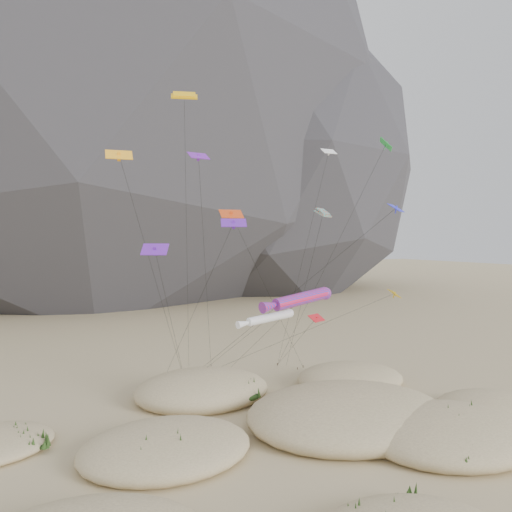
{
  "coord_description": "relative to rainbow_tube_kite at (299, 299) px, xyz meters",
  "views": [
    {
      "loc": [
        -21.6,
        -28.82,
        15.79
      ],
      "look_at": [
        -0.03,
        12.0,
        14.1
      ],
      "focal_mm": 35.0,
      "sensor_mm": 36.0,
      "label": 1
    }
  ],
  "objects": [
    {
      "name": "multi_parafoil",
      "position": [
        2.35,
        -0.25,
        7.62
      ],
      "size": [
        6.28,
        15.78,
        18.52
      ],
      "color": "red",
      "rests_on": "ground"
    },
    {
      "name": "dune_grass",
      "position": [
        -3.65,
        -5.24,
        -9.37
      ],
      "size": [
        40.03,
        26.75,
        1.5
      ],
      "color": "black",
      "rests_on": "ground"
    },
    {
      "name": "delta_kites",
      "position": [
        -0.19,
        1.82,
        7.73
      ],
      "size": [
        31.17,
        21.73,
        25.98
      ],
      "color": "purple",
      "rests_on": "ground"
    },
    {
      "name": "ground",
      "position": [
        -2.85,
        -9.08,
        -10.22
      ],
      "size": [
        500.0,
        500.0,
        0.0
      ],
      "primitive_type": "plane",
      "color": "#CCB789",
      "rests_on": "ground"
    },
    {
      "name": "orange_parafoil",
      "position": [
        -8.23,
        7.29,
        18.49
      ],
      "size": [
        6.15,
        13.14,
        29.62
      ],
      "color": "#EEAD0C",
      "rests_on": "ground"
    },
    {
      "name": "kite_stakes",
      "position": [
        0.33,
        13.49,
        -10.07
      ],
      "size": [
        17.76,
        7.69,
        0.3
      ],
      "color": "#3F2D1E",
      "rests_on": "ground"
    },
    {
      "name": "white_tube_kite",
      "position": [
        -3.01,
        0.51,
        -1.58
      ],
      "size": [
        6.2,
        13.14,
        9.26
      ],
      "color": "white",
      "rests_on": "ground"
    },
    {
      "name": "rainbow_tube_kite",
      "position": [
        0.0,
        0.0,
        0.0
      ],
      "size": [
        8.33,
        17.16,
        11.15
      ],
      "color": "#F01940",
      "rests_on": "ground"
    },
    {
      "name": "rock_headland",
      "position": [
        3.52,
        109.64,
        62.47
      ],
      "size": [
        226.37,
        148.64,
        177.5
      ],
      "color": "black",
      "rests_on": "ground"
    },
    {
      "name": "dunes",
      "position": [
        -3.34,
        -5.46,
        -9.49
      ],
      "size": [
        50.04,
        38.8,
        3.82
      ],
      "color": "#CCB789",
      "rests_on": "ground"
    }
  ]
}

